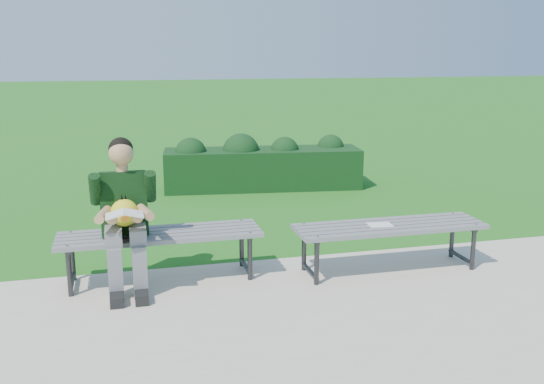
# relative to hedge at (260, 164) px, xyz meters

# --- Properties ---
(ground) EXTENTS (80.00, 80.00, 0.00)m
(ground) POSITION_rel_hedge_xyz_m (-0.72, -3.29, -0.37)
(ground) COLOR #207215
(ground) RESTS_ON ground
(walkway) EXTENTS (30.00, 3.50, 0.02)m
(walkway) POSITION_rel_hedge_xyz_m (-0.72, -5.04, -0.36)
(walkway) COLOR #B9AE9D
(walkway) RESTS_ON ground
(hedge) EXTENTS (3.03, 1.09, 0.85)m
(hedge) POSITION_rel_hedge_xyz_m (0.00, 0.00, 0.00)
(hedge) COLOR #0C370C
(hedge) RESTS_ON ground
(bench_left) EXTENTS (1.80, 0.50, 0.46)m
(bench_left) POSITION_rel_hedge_xyz_m (-1.76, -3.59, 0.05)
(bench_left) COLOR gray
(bench_left) RESTS_ON walkway
(bench_right) EXTENTS (1.80, 0.50, 0.46)m
(bench_right) POSITION_rel_hedge_xyz_m (0.35, -3.85, 0.05)
(bench_right) COLOR gray
(bench_right) RESTS_ON walkway
(seated_boy) EXTENTS (0.56, 0.76, 1.31)m
(seated_boy) POSITION_rel_hedge_xyz_m (-2.06, -3.68, 0.35)
(seated_boy) COLOR slate
(seated_boy) RESTS_ON walkway
(paper_sheet) EXTENTS (0.24, 0.18, 0.01)m
(paper_sheet) POSITION_rel_hedge_xyz_m (0.25, -3.85, 0.11)
(paper_sheet) COLOR white
(paper_sheet) RESTS_ON bench_right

